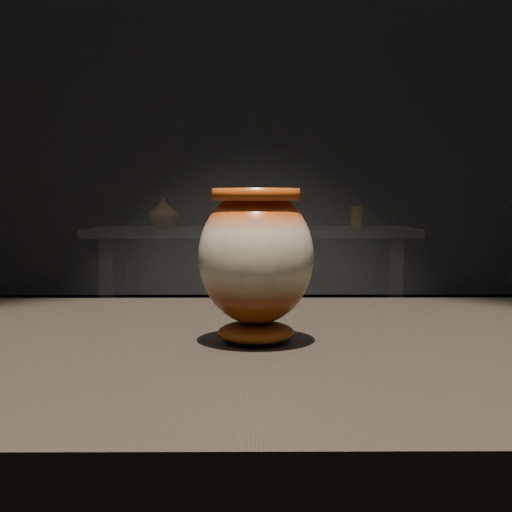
{
  "coord_description": "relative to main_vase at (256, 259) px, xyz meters",
  "views": [
    {
      "loc": [
        0.06,
        -0.9,
        1.08
      ],
      "look_at": [
        0.06,
        -0.01,
        1.01
      ],
      "focal_mm": 50.0,
      "sensor_mm": 36.0,
      "label": 1
    }
  ],
  "objects": [
    {
      "name": "main_vase",
      "position": [
        0.0,
        0.0,
        0.0
      ],
      "size": [
        0.18,
        0.18,
        0.2
      ],
      "rotation": [
        0.0,
        0.0,
        -0.28
      ],
      "color": "#662B09",
      "rests_on": "display_plinth"
    },
    {
      "name": "back_shelf",
      "position": [
        -0.0,
        3.49,
        -0.37
      ],
      "size": [
        2.0,
        0.6,
        0.9
      ],
      "color": "black",
      "rests_on": "ground"
    },
    {
      "name": "back_vase_left",
      "position": [
        -0.54,
        3.46,
        -0.01
      ],
      "size": [
        0.24,
        0.24,
        0.19
      ],
      "primitive_type": "imported",
      "rotation": [
        0.0,
        0.0,
        1.09
      ],
      "color": "brown",
      "rests_on": "back_shelf"
    },
    {
      "name": "back_vase_mid",
      "position": [
        0.0,
        3.46,
        -0.01
      ],
      "size": [
        0.19,
        0.19,
        0.19
      ],
      "primitive_type": "imported",
      "rotation": [
        0.0,
        0.0,
        6.19
      ],
      "color": "#662B09",
      "rests_on": "back_shelf"
    },
    {
      "name": "back_vase_right",
      "position": [
        0.64,
        3.47,
        -0.04
      ],
      "size": [
        0.08,
        0.08,
        0.13
      ],
      "primitive_type": "cylinder",
      "color": "brown",
      "rests_on": "back_shelf"
    }
  ]
}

